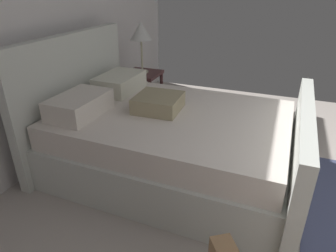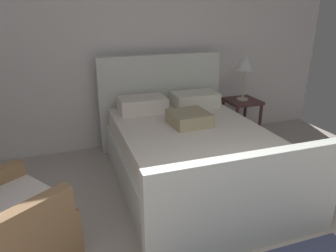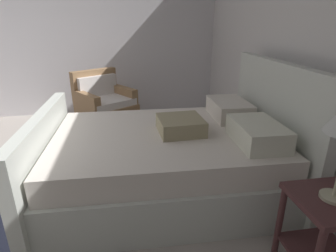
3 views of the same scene
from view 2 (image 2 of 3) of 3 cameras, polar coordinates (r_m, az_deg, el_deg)
wall_back at (r=4.30m, az=-3.21°, el=15.55°), size 5.40×0.12×2.84m
bed at (r=3.41m, az=4.08°, el=-4.46°), size 1.69×2.30×1.25m
nightstand_right at (r=4.58m, az=13.19°, el=2.30°), size 0.44×0.44×0.60m
table_lamp_right at (r=4.41m, az=13.94°, el=11.08°), size 0.28×0.28×0.64m
armchair at (r=2.60m, az=-28.13°, el=-16.12°), size 1.01×1.00×0.90m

